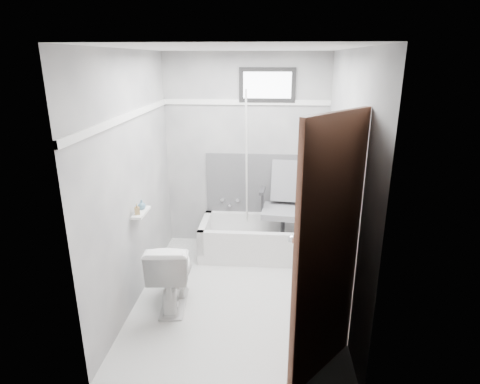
# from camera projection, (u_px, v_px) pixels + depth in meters

# --- Properties ---
(floor) EXTENTS (2.60, 2.60, 0.00)m
(floor) POSITION_uv_depth(u_px,v_px,m) (237.00, 294.00, 4.14)
(floor) COLOR silver
(floor) RESTS_ON ground
(ceiling) EXTENTS (2.60, 2.60, 0.00)m
(ceiling) POSITION_uv_depth(u_px,v_px,m) (237.00, 48.00, 3.38)
(ceiling) COLOR silver
(ceiling) RESTS_ON floor
(wall_back) EXTENTS (2.00, 0.02, 2.40)m
(wall_back) POSITION_uv_depth(u_px,v_px,m) (246.00, 153.00, 4.99)
(wall_back) COLOR slate
(wall_back) RESTS_ON floor
(wall_front) EXTENTS (2.00, 0.02, 2.40)m
(wall_front) POSITION_uv_depth(u_px,v_px,m) (220.00, 244.00, 2.53)
(wall_front) COLOR slate
(wall_front) RESTS_ON floor
(wall_left) EXTENTS (0.02, 2.60, 2.40)m
(wall_left) POSITION_uv_depth(u_px,v_px,m) (133.00, 181.00, 3.83)
(wall_left) COLOR slate
(wall_left) RESTS_ON floor
(wall_right) EXTENTS (0.02, 2.60, 2.40)m
(wall_right) POSITION_uv_depth(u_px,v_px,m) (345.00, 186.00, 3.69)
(wall_right) COLOR slate
(wall_right) RESTS_ON floor
(bathtub) EXTENTS (1.50, 0.70, 0.42)m
(bathtub) POSITION_uv_depth(u_px,v_px,m) (262.00, 238.00, 4.94)
(bathtub) COLOR silver
(bathtub) RESTS_ON floor
(office_chair) EXTENTS (0.64, 0.64, 1.02)m
(office_chair) POSITION_uv_depth(u_px,v_px,m) (283.00, 206.00, 4.84)
(office_chair) COLOR slate
(office_chair) RESTS_ON bathtub
(toilet) EXTENTS (0.46, 0.75, 0.70)m
(toilet) POSITION_uv_depth(u_px,v_px,m) (172.00, 272.00, 3.88)
(toilet) COLOR white
(toilet) RESTS_ON floor
(door) EXTENTS (0.78, 0.78, 2.00)m
(door) POSITION_uv_depth(u_px,v_px,m) (374.00, 277.00, 2.54)
(door) COLOR brown
(door) RESTS_ON floor
(window) EXTENTS (0.66, 0.04, 0.40)m
(window) POSITION_uv_depth(u_px,v_px,m) (267.00, 85.00, 4.70)
(window) COLOR black
(window) RESTS_ON wall_back
(backerboard) EXTENTS (1.50, 0.02, 0.78)m
(backerboard) POSITION_uv_depth(u_px,v_px,m) (265.00, 184.00, 5.09)
(backerboard) COLOR #4C4C4F
(backerboard) RESTS_ON wall_back
(trim_back) EXTENTS (2.00, 0.02, 0.06)m
(trim_back) POSITION_uv_depth(u_px,v_px,m) (246.00, 102.00, 4.78)
(trim_back) COLOR white
(trim_back) RESTS_ON wall_back
(trim_left) EXTENTS (0.02, 2.60, 0.06)m
(trim_left) POSITION_uv_depth(u_px,v_px,m) (129.00, 116.00, 3.64)
(trim_left) COLOR white
(trim_left) RESTS_ON wall_left
(pole) EXTENTS (0.02, 0.42, 1.91)m
(pole) POSITION_uv_depth(u_px,v_px,m) (247.00, 169.00, 4.81)
(pole) COLOR silver
(pole) RESTS_ON bathtub
(shelf) EXTENTS (0.10, 0.32, 0.02)m
(shelf) POSITION_uv_depth(u_px,v_px,m) (141.00, 212.00, 3.88)
(shelf) COLOR white
(shelf) RESTS_ON wall_left
(soap_bottle_a) EXTENTS (0.06, 0.06, 0.10)m
(soap_bottle_a) POSITION_uv_depth(u_px,v_px,m) (137.00, 209.00, 3.78)
(soap_bottle_a) COLOR #997D4C
(soap_bottle_a) RESTS_ON shelf
(soap_bottle_b) EXTENTS (0.11, 0.11, 0.10)m
(soap_bottle_b) POSITION_uv_depth(u_px,v_px,m) (142.00, 205.00, 3.92)
(soap_bottle_b) COLOR slate
(soap_bottle_b) RESTS_ON shelf
(faucet) EXTENTS (0.26, 0.10, 0.16)m
(faucet) POSITION_uv_depth(u_px,v_px,m) (230.00, 202.00, 5.18)
(faucet) COLOR silver
(faucet) RESTS_ON wall_back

